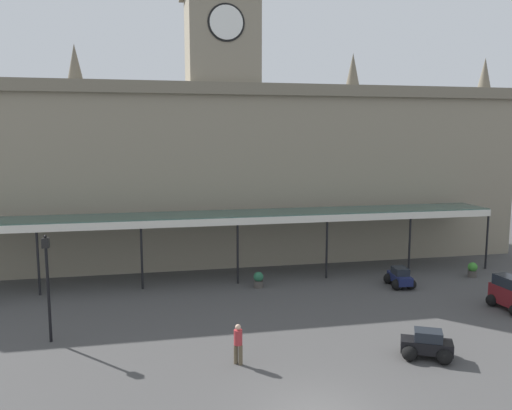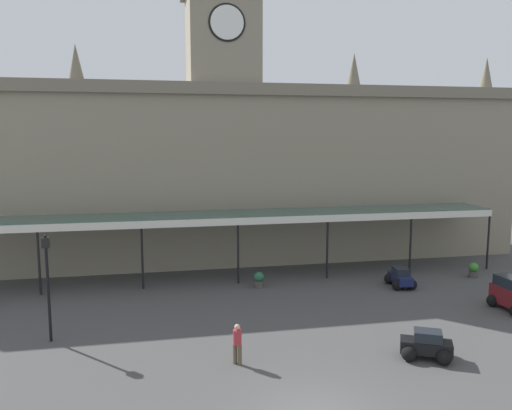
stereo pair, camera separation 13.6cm
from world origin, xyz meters
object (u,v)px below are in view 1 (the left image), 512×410
(pedestrian_crossing_forecourt, at_px, (238,343))
(planter_forecourt_centre, at_px, (472,270))
(car_navy_sedan, at_px, (400,278))
(victorian_lamppost, at_px, (47,276))
(planter_by_canopy, at_px, (258,280))
(car_black_sedan, at_px, (427,346))
(car_maroon_van, at_px, (511,295))

(pedestrian_crossing_forecourt, relative_size, planter_forecourt_centre, 1.74)
(car_navy_sedan, distance_m, pedestrian_crossing_forecourt, 14.23)
(victorian_lamppost, height_order, planter_by_canopy, victorian_lamppost)
(planter_forecourt_centre, xyz_separation_m, planter_by_canopy, (-14.07, 0.57, 0.00))
(pedestrian_crossing_forecourt, relative_size, victorian_lamppost, 0.34)
(car_navy_sedan, relative_size, car_black_sedan, 0.95)
(planter_forecourt_centre, bearing_deg, victorian_lamppost, -167.45)
(car_navy_sedan, bearing_deg, victorian_lamppost, -166.65)
(victorian_lamppost, xyz_separation_m, planter_by_canopy, (10.76, 6.10, -2.53))
(car_maroon_van, xyz_separation_m, pedestrian_crossing_forecourt, (-15.11, -3.36, 0.10))
(car_black_sedan, distance_m, pedestrian_crossing_forecourt, 7.78)
(car_navy_sedan, bearing_deg, planter_forecourt_centre, 9.78)
(car_maroon_van, distance_m, pedestrian_crossing_forecourt, 15.48)
(victorian_lamppost, height_order, planter_forecourt_centre, victorian_lamppost)
(car_black_sedan, bearing_deg, car_navy_sedan, 68.62)
(planter_forecourt_centre, distance_m, planter_by_canopy, 14.08)
(car_navy_sedan, height_order, planter_by_canopy, car_navy_sedan)
(car_black_sedan, xyz_separation_m, planter_by_canopy, (-4.74, 11.04, -0.01))
(car_black_sedan, xyz_separation_m, pedestrian_crossing_forecourt, (-7.70, 1.02, 0.41))
(car_maroon_van, height_order, pedestrian_crossing_forecourt, car_maroon_van)
(car_maroon_van, relative_size, car_black_sedan, 1.10)
(pedestrian_crossing_forecourt, xyz_separation_m, planter_by_canopy, (2.97, 10.02, -0.42))
(car_maroon_van, xyz_separation_m, planter_forecourt_centre, (1.93, 6.08, -0.32))
(car_black_sedan, distance_m, victorian_lamppost, 16.45)
(pedestrian_crossing_forecourt, height_order, victorian_lamppost, victorian_lamppost)
(car_black_sedan, relative_size, planter_forecourt_centre, 2.34)
(planter_forecourt_centre, relative_size, planter_by_canopy, 1.00)
(car_maroon_van, bearing_deg, car_black_sedan, -149.40)
(pedestrian_crossing_forecourt, distance_m, planter_forecourt_centre, 19.49)
(planter_forecourt_centre, bearing_deg, planter_by_canopy, 177.66)
(victorian_lamppost, bearing_deg, car_black_sedan, -17.68)
(planter_forecourt_centre, bearing_deg, car_maroon_van, -107.59)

